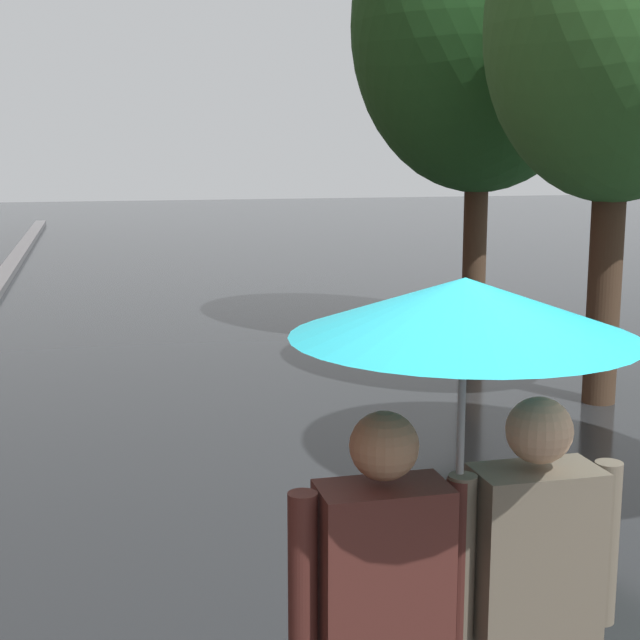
# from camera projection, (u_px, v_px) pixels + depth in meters

# --- Properties ---
(street_tree_1) EXTENTS (2.39, 2.39, 4.99)m
(street_tree_1) POSITION_uv_depth(u_px,v_px,m) (619.00, 31.00, 8.40)
(street_tree_1) COLOR #473323
(street_tree_1) RESTS_ON ground
(street_tree_2) EXTENTS (3.10, 3.10, 5.77)m
(street_tree_2) POSITION_uv_depth(u_px,v_px,m) (481.00, 27.00, 11.20)
(street_tree_2) COLOR #473323
(street_tree_2) RESTS_ON ground
(couple_under_umbrella) EXTENTS (1.10, 1.06, 2.03)m
(couple_under_umbrella) POSITION_uv_depth(u_px,v_px,m) (460.00, 503.00, 2.92)
(couple_under_umbrella) COLOR #2D2D33
(couple_under_umbrella) RESTS_ON ground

